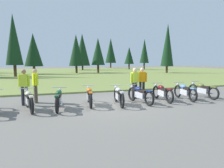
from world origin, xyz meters
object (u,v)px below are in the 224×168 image
at_px(motorcycle_navy, 140,94).
at_px(rider_with_back_turned, 142,81).
at_px(motorcycle_cream, 29,100).
at_px(motorcycle_sky_blue, 185,91).
at_px(rider_near_row_end, 35,84).
at_px(motorcycle_british_green, 59,99).
at_px(motorcycle_silver, 119,95).
at_px(motorcycle_maroon, 162,92).
at_px(motorcycle_olive, 203,90).
at_px(motorcycle_orange, 89,96).
at_px(rider_checking_bike, 135,81).
at_px(rider_in_hivis_vest, 24,85).

relative_size(motorcycle_navy, rider_with_back_turned, 1.25).
bearing_deg(rider_with_back_turned, motorcycle_cream, -166.69).
bearing_deg(motorcycle_sky_blue, rider_near_row_end, 168.86).
distance_m(motorcycle_british_green, motorcycle_sky_blue, 6.51).
bearing_deg(motorcycle_silver, rider_with_back_turned, 37.71).
relative_size(rider_with_back_turned, rider_near_row_end, 1.00).
xyz_separation_m(motorcycle_navy, motorcycle_maroon, (1.36, 0.20, 0.00)).
distance_m(motorcycle_silver, motorcycle_olive, 5.08).
height_order(motorcycle_maroon, motorcycle_olive, same).
bearing_deg(motorcycle_silver, motorcycle_cream, 178.37).
distance_m(motorcycle_silver, motorcycle_sky_blue, 3.79).
xyz_separation_m(motorcycle_sky_blue, motorcycle_olive, (1.29, 0.14, 0.00)).
xyz_separation_m(motorcycle_sky_blue, rider_near_row_end, (-7.50, 1.48, 0.51)).
relative_size(motorcycle_orange, motorcycle_sky_blue, 1.00).
bearing_deg(motorcycle_navy, motorcycle_maroon, 8.22).
relative_size(motorcycle_orange, rider_near_row_end, 1.26).
bearing_deg(rider_checking_bike, motorcycle_orange, -161.15).
height_order(motorcycle_silver, motorcycle_olive, same).
distance_m(motorcycle_british_green, rider_with_back_turned, 4.92).
relative_size(motorcycle_navy, motorcycle_olive, 0.99).
height_order(motorcycle_sky_blue, motorcycle_olive, same).
xyz_separation_m(motorcycle_british_green, motorcycle_silver, (2.72, 0.05, 0.00)).
bearing_deg(rider_with_back_turned, rider_checking_bike, -157.78).
height_order(motorcycle_orange, motorcycle_sky_blue, same).
height_order(motorcycle_silver, rider_in_hivis_vest, rider_in_hivis_vest).
bearing_deg(rider_with_back_turned, motorcycle_sky_blue, -35.69).
relative_size(motorcycle_silver, rider_near_row_end, 1.25).
bearing_deg(motorcycle_orange, motorcycle_navy, -7.56).
bearing_deg(motorcycle_british_green, motorcycle_olive, 2.47).
distance_m(motorcycle_maroon, rider_near_row_end, 6.35).
relative_size(motorcycle_maroon, rider_with_back_turned, 1.26).
distance_m(motorcycle_cream, rider_in_hivis_vest, 1.22).
bearing_deg(motorcycle_maroon, rider_in_hivis_vest, 171.74).
bearing_deg(motorcycle_cream, motorcycle_british_green, -7.70).
height_order(motorcycle_maroon, rider_with_back_turned, rider_with_back_turned).
distance_m(rider_checking_bike, rider_with_back_turned, 0.59).
relative_size(motorcycle_cream, motorcycle_sky_blue, 0.99).
xyz_separation_m(motorcycle_orange, rider_checking_bike, (2.69, 0.92, 0.51)).
relative_size(motorcycle_silver, rider_with_back_turned, 1.25).
relative_size(motorcycle_cream, rider_near_row_end, 1.24).
distance_m(motorcycle_orange, rider_in_hivis_vest, 3.01).
relative_size(rider_checking_bike, rider_in_hivis_vest, 1.00).
distance_m(motorcycle_british_green, motorcycle_silver, 2.72).
xyz_separation_m(motorcycle_navy, rider_in_hivis_vest, (-5.26, 1.16, 0.51)).
xyz_separation_m(rider_checking_bike, rider_near_row_end, (-5.09, 0.37, 0.00)).
bearing_deg(motorcycle_sky_blue, motorcycle_silver, -177.70).
relative_size(motorcycle_orange, rider_checking_bike, 1.26).
distance_m(motorcycle_british_green, rider_near_row_end, 2.02).
distance_m(rider_near_row_end, rider_in_hivis_vest, 0.64).
distance_m(motorcycle_british_green, motorcycle_maroon, 5.19).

